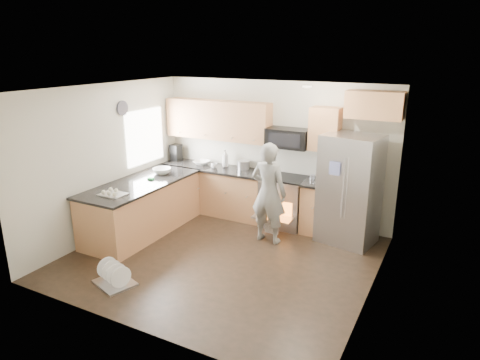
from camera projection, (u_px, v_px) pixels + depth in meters
The scene contains 8 objects.
ground at pixel (222, 258), 6.69m from camera, with size 4.50×4.50×0.00m, color black.
room_shell at pixel (218, 154), 6.23m from camera, with size 4.54×4.04×2.62m.
back_cabinet_run at pixel (240, 168), 8.15m from camera, with size 4.45×0.64×2.50m.
peninsula at pixel (142, 207), 7.54m from camera, with size 0.96×2.36×1.03m.
stove_range at pixel (284, 190), 7.77m from camera, with size 0.76×0.97×1.79m.
refrigerator at pixel (349, 190), 7.03m from camera, with size 1.00×0.84×1.83m.
person at pixel (269, 193), 7.07m from camera, with size 0.62×0.41×1.71m, color gray.
dish_rack at pixel (114, 278), 5.93m from camera, with size 0.65×0.58×0.34m.
Camera 1 is at (3.05, -5.21, 3.13)m, focal length 32.00 mm.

